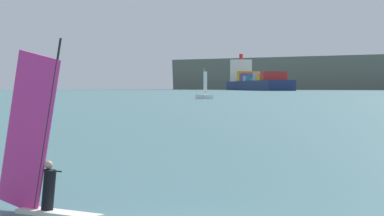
% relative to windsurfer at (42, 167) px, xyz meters
% --- Properties ---
extents(windsurfer, '(3.53, 1.10, 4.65)m').
position_rel_windsurfer_xyz_m(windsurfer, '(0.00, 0.00, 0.00)').
color(windsurfer, white).
rests_on(windsurfer, ground_plane).
extents(cargo_ship, '(128.41, 197.72, 38.92)m').
position_rel_windsurfer_xyz_m(cargo_ship, '(-231.53, 710.65, 6.69)').
color(cargo_ship, navy).
rests_on(cargo_ship, ground_plane).
extents(distant_headland, '(889.97, 628.66, 38.25)m').
position_rel_windsurfer_xyz_m(distant_headland, '(-328.45, 1106.84, 17.88)').
color(distant_headland, '#60665B').
rests_on(distant_headland, ground_plane).
extents(small_sailboat, '(6.46, 6.42, 8.60)m').
position_rel_windsurfer_xyz_m(small_sailboat, '(-70.74, 184.16, -0.40)').
color(small_sailboat, white).
rests_on(small_sailboat, ground_plane).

